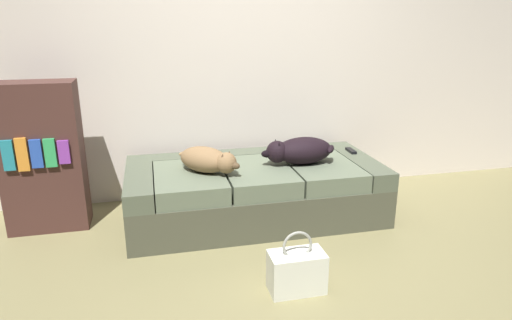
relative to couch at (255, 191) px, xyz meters
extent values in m
plane|color=olive|center=(0.00, -1.04, -0.22)|extent=(10.00, 10.00, 0.00)
cube|color=beige|center=(0.00, 0.62, 1.18)|extent=(6.40, 0.10, 2.80)
cube|color=#474837|center=(0.00, 0.00, -0.07)|extent=(1.95, 0.94, 0.30)
cube|color=#4F5644|center=(-0.87, 0.00, 0.15)|extent=(0.20, 0.94, 0.14)
cube|color=#4F5644|center=(0.87, 0.00, 0.15)|extent=(0.20, 0.94, 0.14)
cube|color=#4F5644|center=(0.00, 0.37, 0.15)|extent=(1.55, 0.20, 0.14)
cube|color=#5E6853|center=(-0.52, -0.10, 0.15)|extent=(0.50, 0.72, 0.14)
cube|color=#5E6853|center=(0.00, -0.10, 0.15)|extent=(0.50, 0.72, 0.14)
cube|color=#5E6853|center=(0.52, -0.10, 0.15)|extent=(0.50, 0.72, 0.14)
ellipsoid|color=olive|center=(-0.40, -0.08, 0.31)|extent=(0.45, 0.45, 0.19)
sphere|color=olive|center=(-0.26, -0.22, 0.32)|extent=(0.15, 0.15, 0.15)
ellipsoid|color=#503C27|center=(-0.21, -0.26, 0.31)|extent=(0.10, 0.10, 0.05)
cone|color=#503C27|center=(-0.23, -0.19, 0.37)|extent=(0.04, 0.04, 0.04)
cone|color=#503C27|center=(-0.29, -0.25, 0.37)|extent=(0.04, 0.04, 0.04)
ellipsoid|color=olive|center=(-0.50, 0.08, 0.32)|extent=(0.17, 0.09, 0.04)
ellipsoid|color=black|center=(0.38, -0.06, 0.32)|extent=(0.46, 0.27, 0.21)
sphere|color=black|center=(0.16, -0.07, 0.33)|extent=(0.17, 0.17, 0.17)
ellipsoid|color=black|center=(0.09, -0.07, 0.32)|extent=(0.10, 0.07, 0.06)
cone|color=black|center=(0.16, -0.11, 0.39)|extent=(0.04, 0.04, 0.05)
cone|color=black|center=(0.16, -0.02, 0.39)|extent=(0.04, 0.04, 0.05)
ellipsoid|color=black|center=(0.58, -0.11, 0.33)|extent=(0.13, 0.18, 0.05)
cube|color=black|center=(0.87, 0.14, 0.23)|extent=(0.05, 0.15, 0.02)
cube|color=silver|center=(0.00, -1.07, -0.10)|extent=(0.32, 0.18, 0.24)
torus|color=#9B9C90|center=(0.00, -1.07, 0.07)|extent=(0.18, 0.02, 0.18)
cube|color=#462924|center=(-1.55, 0.17, 0.33)|extent=(0.56, 0.28, 1.10)
cube|color=teal|center=(-1.73, 0.02, 0.41)|extent=(0.08, 0.02, 0.21)
cube|color=orange|center=(-1.64, 0.02, 0.41)|extent=(0.08, 0.02, 0.24)
cube|color=#274EB5|center=(-1.55, 0.02, 0.41)|extent=(0.08, 0.02, 0.20)
cube|color=#2FA359|center=(-1.46, 0.02, 0.41)|extent=(0.08, 0.02, 0.20)
cube|color=purple|center=(-1.37, 0.02, 0.41)|extent=(0.08, 0.02, 0.17)
camera|label=1|loc=(-0.75, -3.23, 1.30)|focal=31.50mm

